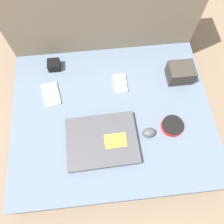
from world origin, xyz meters
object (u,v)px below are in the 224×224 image
Objects in this scene: laptop at (102,141)px; phone_silver at (120,83)px; speaker_puck at (172,126)px; phone_black at (51,94)px; charger_brick at (54,65)px; camera_pouch at (180,73)px; computer_mouse at (149,133)px.

phone_silver is (0.11, 0.28, -0.01)m from laptop.
speaker_puck reaches higher than phone_black.
charger_brick is at bearing 114.94° from laptop.
charger_brick reaches higher than speaker_puck.
camera_pouch is 2.01× the size of charger_brick.
camera_pouch is at bearing 1.29° from phone_silver.
camera_pouch reaches higher than speaker_puck.
phone_silver reaches higher than phone_black.
speaker_puck is 0.57m from phone_black.
charger_brick is (-0.40, 0.39, 0.01)m from computer_mouse.
computer_mouse is 0.65× the size of speaker_puck.
speaker_puck reaches higher than phone_silver.
speaker_puck is 0.94× the size of phone_silver.
charger_brick reaches higher than computer_mouse.
laptop is 4.82× the size of computer_mouse.
phone_black is at bearing -175.91° from phone_silver.
laptop is at bearing -173.51° from speaker_puck.
laptop is 2.56× the size of camera_pouch.
phone_silver is at bearing -22.30° from charger_brick.
phone_silver is (-0.20, 0.24, -0.01)m from speaker_puck.
camera_pouch is at bearing 70.71° from speaker_puck.
charger_brick reaches higher than laptop.
phone_black is (-0.42, 0.24, -0.01)m from computer_mouse.
phone_black is at bearing -176.99° from camera_pouch.
camera_pouch reaches higher than computer_mouse.
phone_black is (-0.53, 0.22, -0.01)m from speaker_puck.
computer_mouse is 0.33m from camera_pouch.
laptop is 0.49m from camera_pouch.
speaker_puck is at bearing 5.15° from laptop.
phone_black is 2.28× the size of charger_brick.
phone_silver is at bearing -178.49° from camera_pouch.
laptop is 2.96× the size of phone_silver.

